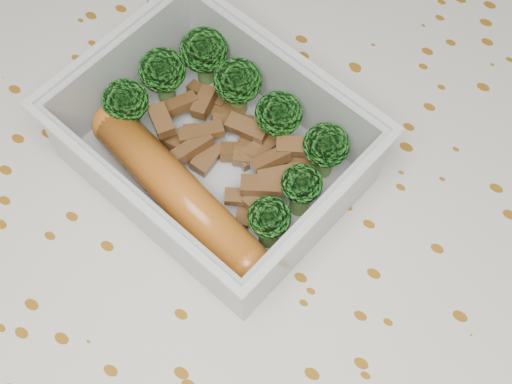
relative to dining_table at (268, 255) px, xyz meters
The scene contains 6 objects.
dining_table is the anchor object (origin of this frame).
tablecloth 0.05m from the dining_table, ahead, with size 1.46×0.96×0.19m.
lunch_container 0.12m from the dining_table, behind, with size 0.21×0.17×0.06m.
broccoli_florets 0.14m from the dining_table, 148.80° to the left, with size 0.16×0.11×0.05m.
meat_pile 0.11m from the dining_table, 154.63° to the left, with size 0.12×0.08×0.03m.
sausage 0.13m from the dining_table, 145.86° to the right, with size 0.16×0.07×0.03m.
Camera 1 is at (0.10, -0.18, 1.18)m, focal length 50.00 mm.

